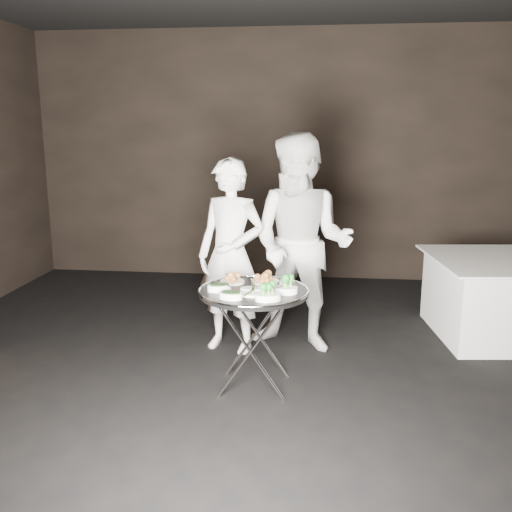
# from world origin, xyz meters

# --- Properties ---
(floor) EXTENTS (6.00, 7.00, 0.05)m
(floor) POSITION_xyz_m (0.00, 0.00, -0.03)
(floor) COLOR black
(floor) RESTS_ON ground
(wall_back) EXTENTS (6.00, 0.05, 3.00)m
(wall_back) POSITION_xyz_m (0.00, 3.52, 1.50)
(wall_back) COLOR black
(wall_back) RESTS_ON floor
(tray_stand) EXTENTS (0.49, 0.41, 0.72)m
(tray_stand) POSITION_xyz_m (0.07, 0.30, 0.40)
(tray_stand) COLOR silver
(tray_stand) RESTS_ON floor
(serving_tray) EXTENTS (0.79, 0.79, 0.04)m
(serving_tray) POSITION_xyz_m (0.07, 0.30, 0.73)
(serving_tray) COLOR black
(serving_tray) RESTS_ON tray_stand
(potato_plate_a) EXTENTS (0.19, 0.19, 0.07)m
(potato_plate_a) POSITION_xyz_m (-0.11, 0.48, 0.77)
(potato_plate_a) COLOR beige
(potato_plate_a) RESTS_ON serving_tray
(potato_plate_b) EXTENTS (0.21, 0.21, 0.07)m
(potato_plate_b) POSITION_xyz_m (0.13, 0.51, 0.77)
(potato_plate_b) COLOR beige
(potato_plate_b) RESTS_ON serving_tray
(greens_bowl) EXTENTS (0.12, 0.12, 0.07)m
(greens_bowl) POSITION_xyz_m (0.29, 0.42, 0.77)
(greens_bowl) COLOR white
(greens_bowl) RESTS_ON serving_tray
(asparagus_plate_a) EXTENTS (0.19, 0.12, 0.04)m
(asparagus_plate_a) POSITION_xyz_m (0.06, 0.30, 0.75)
(asparagus_plate_a) COLOR white
(asparagus_plate_a) RESTS_ON serving_tray
(asparagus_plate_b) EXTENTS (0.18, 0.13, 0.03)m
(asparagus_plate_b) POSITION_xyz_m (0.05, 0.17, 0.75)
(asparagus_plate_b) COLOR white
(asparagus_plate_b) RESTS_ON serving_tray
(spinach_bowl_a) EXTENTS (0.19, 0.16, 0.07)m
(spinach_bowl_a) POSITION_xyz_m (-0.17, 0.26, 0.77)
(spinach_bowl_a) COLOR white
(spinach_bowl_a) RESTS_ON serving_tray
(spinach_bowl_b) EXTENTS (0.18, 0.14, 0.07)m
(spinach_bowl_b) POSITION_xyz_m (-0.06, 0.08, 0.77)
(spinach_bowl_b) COLOR white
(spinach_bowl_b) RESTS_ON serving_tray
(broccoli_bowl_a) EXTENTS (0.18, 0.13, 0.07)m
(broccoli_bowl_a) POSITION_xyz_m (0.29, 0.26, 0.77)
(broccoli_bowl_a) COLOR white
(broccoli_bowl_a) RESTS_ON serving_tray
(broccoli_bowl_b) EXTENTS (0.21, 0.18, 0.07)m
(broccoli_bowl_b) POSITION_xyz_m (0.19, 0.08, 0.77)
(broccoli_bowl_b) COLOR white
(broccoli_bowl_b) RESTS_ON serving_tray
(serving_utensils) EXTENTS (0.59, 0.43, 0.01)m
(serving_utensils) POSITION_xyz_m (0.08, 0.37, 0.79)
(serving_utensils) COLOR silver
(serving_utensils) RESTS_ON serving_tray
(waiter_left) EXTENTS (0.68, 0.55, 1.62)m
(waiter_left) POSITION_xyz_m (-0.21, 1.03, 0.81)
(waiter_left) COLOR white
(waiter_left) RESTS_ON floor
(waiter_right) EXTENTS (1.03, 0.89, 1.82)m
(waiter_right) POSITION_xyz_m (0.37, 1.11, 0.91)
(waiter_right) COLOR white
(waiter_right) RESTS_ON floor
(dining_table) EXTENTS (1.26, 1.26, 0.72)m
(dining_table) POSITION_xyz_m (2.16, 1.61, 0.36)
(dining_table) COLOR white
(dining_table) RESTS_ON floor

